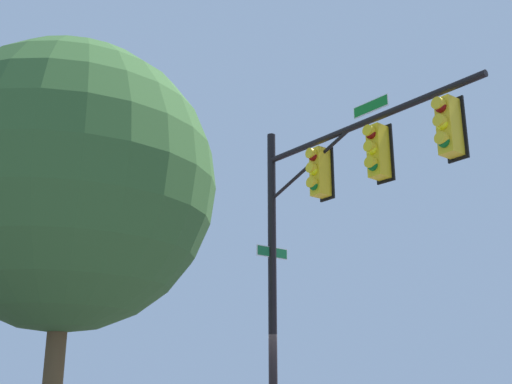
# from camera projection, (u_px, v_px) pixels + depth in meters

# --- Properties ---
(signal_pole_assembly) EXTENTS (5.94, 1.79, 7.38)m
(signal_pole_assembly) POSITION_uv_depth(u_px,v_px,m) (339.00, 196.00, 13.20)
(signal_pole_assembly) COLOR black
(signal_pole_assembly) RESTS_ON ground_plane
(tree_near) EXTENTS (4.92, 4.92, 7.14)m
(tree_near) POSITION_uv_depth(u_px,v_px,m) (71.00, 185.00, 10.49)
(tree_near) COLOR brown
(tree_near) RESTS_ON ground_plane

